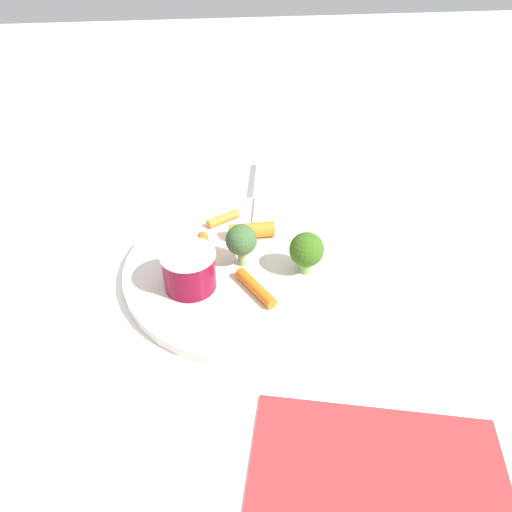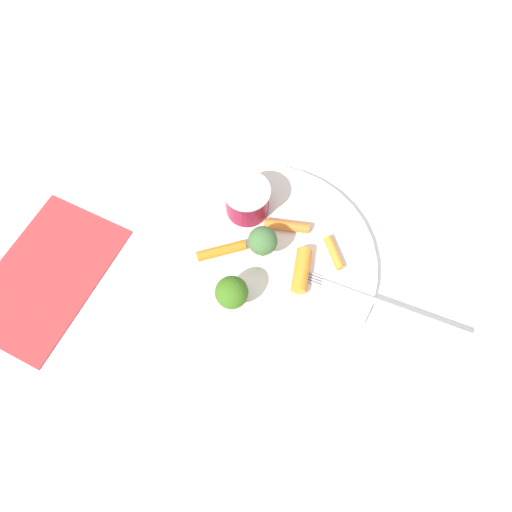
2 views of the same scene
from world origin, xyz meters
name	(u,v)px [view 1 (image 1 of 2)]	position (x,y,z in m)	size (l,w,h in m)	color
ground_plane	(251,272)	(0.00, 0.00, 0.00)	(2.40, 2.40, 0.00)	white
plate	(251,267)	(0.00, 0.00, 0.01)	(0.27, 0.27, 0.01)	silver
sauce_cup	(189,270)	(0.06, 0.03, 0.03)	(0.05, 0.05, 0.04)	maroon
broccoli_floret_0	(241,239)	(0.01, 0.00, 0.04)	(0.03, 0.03, 0.05)	#88A95D
broccoli_floret_1	(307,250)	(-0.06, 0.02, 0.04)	(0.04, 0.04, 0.05)	#82C65E
carrot_stick_0	(260,287)	(0.00, 0.05, 0.02)	(0.01, 0.01, 0.06)	orange
carrot_stick_1	(223,219)	(0.02, -0.08, 0.02)	(0.01, 0.01, 0.04)	orange
carrot_stick_2	(252,230)	(-0.01, -0.05, 0.02)	(0.02, 0.02, 0.05)	orange
carrot_stick_3	(205,250)	(0.05, -0.02, 0.02)	(0.01, 0.01, 0.05)	orange
fork	(258,194)	(-0.02, -0.14, 0.01)	(0.04, 0.20, 0.00)	#B5AEB7
napkin	(379,479)	(-0.07, 0.24, 0.00)	(0.18, 0.12, 0.00)	#B13234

